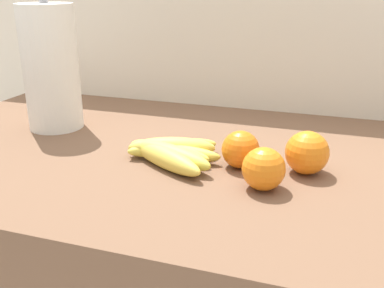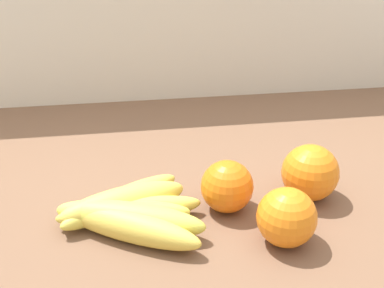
{
  "view_description": "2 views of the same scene",
  "coord_description": "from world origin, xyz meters",
  "px_view_note": "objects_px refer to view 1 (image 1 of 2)",
  "views": [
    {
      "loc": [
        0.23,
        -0.81,
        1.23
      ],
      "look_at": [
        -0.02,
        -0.05,
        0.93
      ],
      "focal_mm": 41.46,
      "sensor_mm": 36.0,
      "label": 1
    },
    {
      "loc": [
        -0.05,
        -0.57,
        1.28
      ],
      "look_at": [
        0.03,
        -0.01,
        0.98
      ],
      "focal_mm": 44.82,
      "sensor_mm": 36.0,
      "label": 2
    }
  ],
  "objects_px": {
    "banana_bunch": "(170,152)",
    "paper_towel_roll": "(51,68)",
    "orange_back_left": "(264,169)",
    "orange_center": "(307,153)",
    "orange_front": "(241,149)"
  },
  "relations": [
    {
      "from": "orange_center",
      "to": "orange_back_left",
      "type": "relative_size",
      "value": 1.08
    },
    {
      "from": "banana_bunch",
      "to": "paper_towel_roll",
      "type": "xyz_separation_m",
      "value": [
        -0.34,
        0.12,
        0.13
      ]
    },
    {
      "from": "orange_front",
      "to": "orange_center",
      "type": "height_order",
      "value": "orange_center"
    },
    {
      "from": "orange_center",
      "to": "orange_back_left",
      "type": "distance_m",
      "value": 0.11
    },
    {
      "from": "orange_center",
      "to": "orange_back_left",
      "type": "xyz_separation_m",
      "value": [
        -0.06,
        -0.09,
        -0.0
      ]
    },
    {
      "from": "orange_front",
      "to": "orange_center",
      "type": "bearing_deg",
      "value": 5.62
    },
    {
      "from": "banana_bunch",
      "to": "paper_towel_roll",
      "type": "distance_m",
      "value": 0.38
    },
    {
      "from": "orange_front",
      "to": "orange_back_left",
      "type": "relative_size",
      "value": 0.97
    },
    {
      "from": "orange_front",
      "to": "paper_towel_roll",
      "type": "height_order",
      "value": "paper_towel_roll"
    },
    {
      "from": "banana_bunch",
      "to": "orange_back_left",
      "type": "xyz_separation_m",
      "value": [
        0.19,
        -0.06,
        0.02
      ]
    },
    {
      "from": "banana_bunch",
      "to": "orange_center",
      "type": "bearing_deg",
      "value": 6.59
    },
    {
      "from": "banana_bunch",
      "to": "orange_center",
      "type": "height_order",
      "value": "orange_center"
    },
    {
      "from": "orange_front",
      "to": "paper_towel_roll",
      "type": "distance_m",
      "value": 0.5
    },
    {
      "from": "orange_center",
      "to": "paper_towel_roll",
      "type": "bearing_deg",
      "value": 171.36
    },
    {
      "from": "orange_back_left",
      "to": "paper_towel_roll",
      "type": "bearing_deg",
      "value": 161.13
    }
  ]
}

